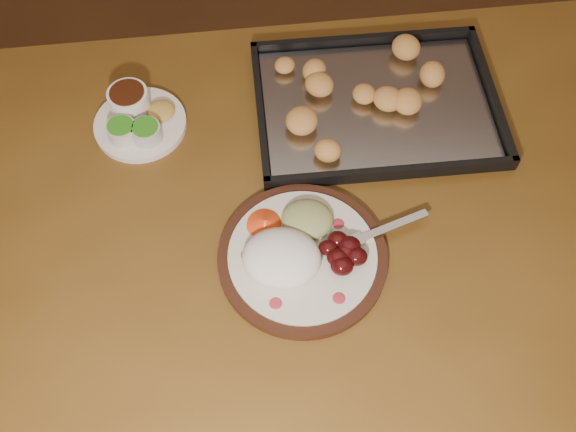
{
  "coord_description": "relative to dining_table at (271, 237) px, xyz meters",
  "views": [
    {
      "loc": [
        0.08,
        -0.78,
        1.72
      ],
      "look_at": [
        0.03,
        -0.23,
        0.77
      ],
      "focal_mm": 40.0,
      "sensor_mm": 36.0,
      "label": 1
    }
  ],
  "objects": [
    {
      "name": "condiment_saucer",
      "position": [
        -0.27,
        0.17,
        0.12
      ],
      "size": [
        0.17,
        0.17,
        0.06
      ],
      "rotation": [
        0.0,
        0.0,
        0.32
      ],
      "color": "white",
      "rests_on": "dining_table"
    },
    {
      "name": "dinner_plate",
      "position": [
        0.06,
        -0.09,
        0.12
      ],
      "size": [
        0.35,
        0.28,
        0.07
      ],
      "rotation": [
        0.0,
        0.0,
        0.32
      ],
      "color": "black",
      "rests_on": "dining_table"
    },
    {
      "name": "baking_tray",
      "position": [
        0.18,
        0.24,
        0.11
      ],
      "size": [
        0.51,
        0.41,
        0.05
      ],
      "rotation": [
        0.0,
        0.0,
        0.18
      ],
      "color": "black",
      "rests_on": "dining_table"
    },
    {
      "name": "ground",
      "position": [
        0.0,
        0.21,
        -0.65
      ],
      "size": [
        4.0,
        4.0,
        0.0
      ],
      "primitive_type": "plane",
      "color": "brown",
      "rests_on": "ground"
    },
    {
      "name": "dining_table",
      "position": [
        0.0,
        0.0,
        0.0
      ],
      "size": [
        1.65,
        1.17,
        0.75
      ],
      "rotation": [
        0.0,
        0.0,
        0.19
      ],
      "color": "brown",
      "rests_on": "ground"
    }
  ]
}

